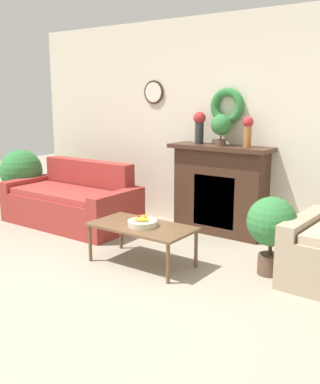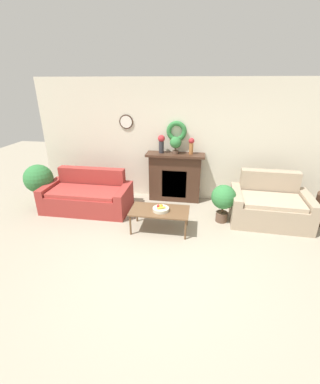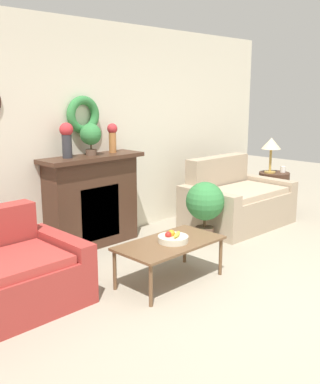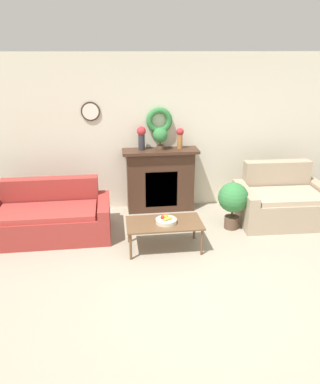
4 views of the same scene
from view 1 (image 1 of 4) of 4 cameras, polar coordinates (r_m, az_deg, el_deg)
ground_plane at (r=3.77m, az=-10.51°, el=-15.19°), size 16.00×16.00×0.00m
wall_back at (r=5.69m, az=10.08°, el=8.29°), size 6.80×0.17×2.70m
fireplace at (r=5.67m, az=7.63°, el=0.31°), size 1.31×0.41×1.12m
couch_left at (r=6.22m, az=-11.02°, el=-1.32°), size 1.84×0.92×0.84m
coffee_table at (r=4.62m, az=-2.31°, el=-4.69°), size 1.08×0.58×0.42m
fruit_bowl at (r=4.57m, az=-2.25°, el=-3.91°), size 0.30×0.30×0.12m
vase_on_mantel_left at (r=5.73m, az=5.03°, el=8.47°), size 0.16×0.16×0.40m
vase_on_mantel_right at (r=5.42m, az=11.09°, el=7.83°), size 0.13×0.13×0.36m
potted_plant_on_mantel at (r=5.55m, az=7.77°, el=8.31°), size 0.25×0.25×0.38m
potted_plant_floor_by_couch at (r=7.05m, az=-17.20°, el=2.36°), size 0.63×0.63×0.93m
potted_plant_floor_by_loveseat at (r=4.46m, az=13.97°, el=-4.14°), size 0.48×0.48×0.78m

